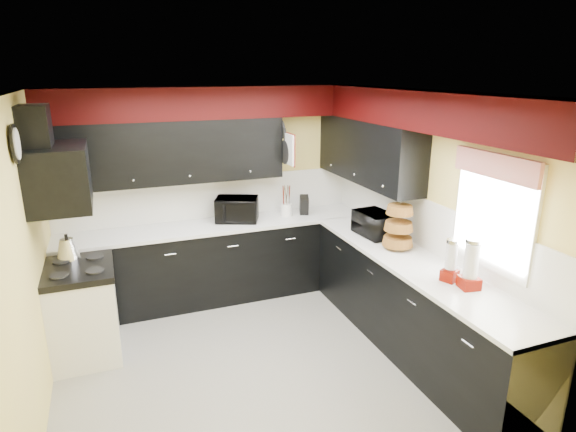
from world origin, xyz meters
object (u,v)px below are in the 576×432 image
object	(u,v)px
kettle	(68,248)
knife_block	(304,205)
microwave	(375,224)
toaster_oven	(237,209)
utensil_crock	(286,210)

from	to	relation	value
kettle	knife_block	bearing A→B (deg)	10.03
microwave	kettle	world-z (taller)	microwave
knife_block	toaster_oven	bearing A→B (deg)	-164.41
utensil_crock	knife_block	size ratio (longest dim) A/B	0.64
toaster_oven	knife_block	distance (m)	0.85
utensil_crock	knife_block	world-z (taller)	knife_block
microwave	kettle	xyz separation A→B (m)	(-3.10, 0.53, -0.05)
microwave	toaster_oven	bearing A→B (deg)	45.65
utensil_crock	toaster_oven	bearing A→B (deg)	179.12
utensil_crock	kettle	distance (m)	2.52
toaster_oven	microwave	size ratio (longest dim) A/B	1.04
utensil_crock	knife_block	distance (m)	0.23
knife_block	microwave	bearing A→B (deg)	-48.95
toaster_oven	kettle	world-z (taller)	toaster_oven
microwave	kettle	distance (m)	3.15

